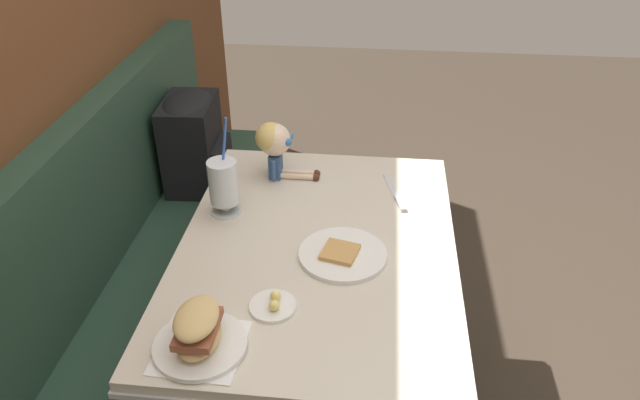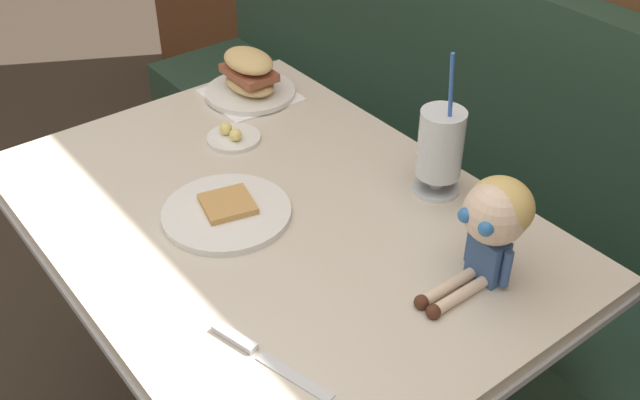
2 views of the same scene
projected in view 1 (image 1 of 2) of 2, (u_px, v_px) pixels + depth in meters
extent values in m
cube|color=#233D2D|center=(148.00, 352.00, 2.06)|extent=(2.60, 0.48, 0.45)
cube|color=#233D2D|center=(62.00, 232.00, 1.80)|extent=(2.60, 0.10, 0.55)
cube|color=beige|center=(317.00, 248.00, 1.74)|extent=(1.10, 0.80, 0.03)
cube|color=#B7BABF|center=(317.00, 255.00, 1.75)|extent=(1.11, 0.81, 0.02)
cylinder|color=#A5A8AD|center=(317.00, 336.00, 1.93)|extent=(0.14, 0.14, 0.65)
cylinder|color=white|center=(343.00, 254.00, 1.68)|extent=(0.25, 0.25, 0.01)
cube|color=tan|center=(340.00, 252.00, 1.66)|extent=(0.12, 0.12, 0.01)
cylinder|color=silver|center=(226.00, 211.00, 1.87)|extent=(0.10, 0.10, 0.01)
cylinder|color=silver|center=(226.00, 205.00, 1.85)|extent=(0.03, 0.03, 0.03)
cylinder|color=silver|center=(223.00, 182.00, 1.81)|extent=(0.09, 0.09, 0.14)
cylinder|color=pink|center=(224.00, 186.00, 1.82)|extent=(0.08, 0.08, 0.11)
cylinder|color=blue|center=(224.00, 152.00, 1.77)|extent=(0.02, 0.04, 0.22)
cube|color=white|center=(201.00, 347.00, 1.39)|extent=(0.21, 0.21, 0.00)
cylinder|color=white|center=(200.00, 345.00, 1.38)|extent=(0.22, 0.22, 0.01)
ellipsoid|color=tan|center=(199.00, 337.00, 1.37)|extent=(0.15, 0.10, 0.04)
cube|color=#995138|center=(198.00, 328.00, 1.36)|extent=(0.14, 0.09, 0.02)
ellipsoid|color=tan|center=(196.00, 318.00, 1.34)|extent=(0.15, 0.10, 0.04)
cylinder|color=white|center=(273.00, 306.00, 1.50)|extent=(0.12, 0.12, 0.01)
sphere|color=#F4E07A|center=(274.00, 306.00, 1.47)|extent=(0.03, 0.03, 0.03)
sphere|color=#F4E07A|center=(275.00, 296.00, 1.50)|extent=(0.03, 0.03, 0.03)
cube|color=silver|center=(391.00, 185.00, 2.00)|extent=(0.14, 0.05, 0.00)
cube|color=#B2B5BA|center=(400.00, 203.00, 1.90)|extent=(0.09, 0.04, 0.01)
cube|color=#385689|center=(276.00, 165.00, 2.03)|extent=(0.06, 0.04, 0.08)
sphere|color=beige|center=(274.00, 140.00, 1.98)|extent=(0.11, 0.11, 0.11)
ellipsoid|color=#D8B766|center=(271.00, 137.00, 1.98)|extent=(0.11, 0.10, 0.10)
sphere|color=#2D6BB2|center=(288.00, 142.00, 1.96)|extent=(0.03, 0.03, 0.03)
sphere|color=#2D6BB2|center=(290.00, 136.00, 1.99)|extent=(0.03, 0.03, 0.03)
cylinder|color=beige|center=(298.00, 177.00, 2.03)|extent=(0.02, 0.12, 0.02)
cylinder|color=beige|center=(299.00, 173.00, 2.06)|extent=(0.02, 0.12, 0.02)
sphere|color=#4C2819|center=(316.00, 178.00, 2.03)|extent=(0.03, 0.03, 0.03)
sphere|color=#4C2819|center=(317.00, 173.00, 2.05)|extent=(0.03, 0.03, 0.03)
cylinder|color=#385689|center=(273.00, 170.00, 2.00)|extent=(0.02, 0.02, 0.07)
cylinder|color=#385689|center=(278.00, 158.00, 2.07)|extent=(0.02, 0.02, 0.07)
cube|color=black|center=(192.00, 144.00, 2.48)|extent=(0.31, 0.22, 0.38)
cube|color=black|center=(222.00, 161.00, 2.51)|extent=(0.21, 0.06, 0.17)
ellipsoid|color=black|center=(187.00, 104.00, 2.38)|extent=(0.30, 0.21, 0.07)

